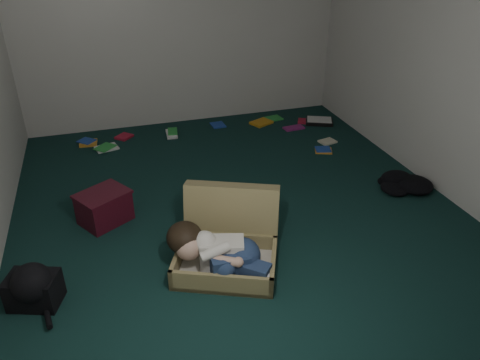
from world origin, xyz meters
TOP-DOWN VIEW (x-y plane):
  - floor at (0.00, 0.00)m, footprint 4.50×4.50m
  - wall_back at (0.00, 2.25)m, footprint 4.50×0.00m
  - wall_front at (0.00, -2.25)m, footprint 4.50×0.00m
  - wall_right at (2.00, 0.00)m, footprint 0.00×4.50m
  - suitcase at (-0.28, -0.75)m, footprint 0.99×0.98m
  - person at (-0.41, -0.90)m, footprint 0.72×0.62m
  - maroon_bin at (-1.18, 0.08)m, footprint 0.53×0.50m
  - backpack at (-1.70, -0.82)m, footprint 0.51×0.46m
  - clothing_pile at (1.70, -0.18)m, footprint 0.59×0.55m
  - paper_tray at (1.66, 1.64)m, footprint 0.43×0.39m
  - book_scatter at (0.40, 1.65)m, footprint 3.03×1.37m

SIDE VIEW (x-z plane):
  - floor at x=0.00m, z-range 0.00..0.00m
  - book_scatter at x=0.40m, z-range 0.00..0.02m
  - paper_tray at x=1.66m, z-range 0.00..0.05m
  - clothing_pile at x=1.70m, z-range 0.00..0.15m
  - backpack at x=-1.70m, z-range 0.00..0.25m
  - maroon_bin at x=-1.18m, z-range 0.00..0.29m
  - suitcase at x=-0.28m, z-range -0.11..0.44m
  - person at x=-0.41m, z-range 0.04..0.38m
  - wall_back at x=0.00m, z-range -0.95..3.55m
  - wall_front at x=0.00m, z-range -0.95..3.55m
  - wall_right at x=2.00m, z-range -0.95..3.55m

